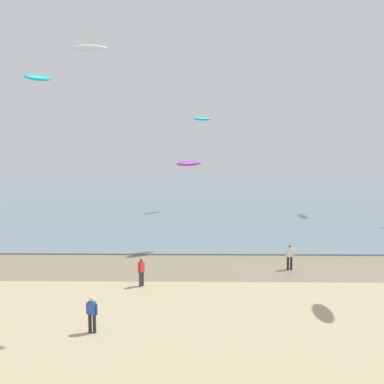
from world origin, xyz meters
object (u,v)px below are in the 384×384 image
Objects in this scene: person_right_flank at (92,313)px; kite_aloft_0 at (189,163)px; kite_aloft_6 at (90,48)px; person_far_down_beach at (141,271)px; kite_aloft_4 at (37,78)px; person_left_flank at (290,256)px; kite_aloft_2 at (202,119)px.

kite_aloft_0 is at bearing 75.58° from person_right_flank.
kite_aloft_6 is at bearing 101.59° from person_right_flank.
kite_aloft_6 reaches higher than kite_aloft_0.
kite_aloft_4 is at bearing 132.29° from person_far_down_beach.
kite_aloft_4 is at bearing 161.59° from person_left_flank.
kite_aloft_0 is (-6.84, 5.46, 5.83)m from person_left_flank.
kite_aloft_4 is (-12.76, -18.76, 2.69)m from kite_aloft_2.
kite_aloft_6 is at bearing -169.07° from kite_aloft_2.
kite_aloft_4 is at bearing 61.15° from kite_aloft_6.
person_left_flank is 1.00× the size of person_far_down_beach.
kite_aloft_2 is at bearing 82.42° from person_far_down_beach.
person_right_flank is 0.72× the size of kite_aloft_2.
kite_aloft_6 reaches higher than person_far_down_beach.
kite_aloft_2 is at bearing 0.32° from kite_aloft_4.
person_right_flank is at bearing -133.95° from kite_aloft_2.
person_right_flank is 22.11m from kite_aloft_4.
person_left_flank is 1.00× the size of person_right_flank.
person_left_flank is 23.03m from kite_aloft_4.
kite_aloft_2 reaches higher than person_far_down_beach.
kite_aloft_0 reaches higher than person_left_flank.
person_right_flank is 17.58m from kite_aloft_0.
kite_aloft_4 reaches higher than person_far_down_beach.
kite_aloft_6 is (-6.53, 17.74, 15.77)m from person_far_down_beach.
kite_aloft_2 is 22.84m from kite_aloft_4.
person_far_down_beach is at bearing -145.10° from kite_aloft_0.
kite_aloft_0 is at bearing 125.16° from kite_aloft_6.
kite_aloft_0 reaches higher than person_far_down_beach.
person_left_flank is at bearing -112.61° from kite_aloft_2.
person_left_flank is 0.74× the size of kite_aloft_0.
person_right_flank is at bearing -143.34° from kite_aloft_0.
person_far_down_beach is 11.18m from kite_aloft_0.
kite_aloft_4 reaches higher than person_left_flank.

